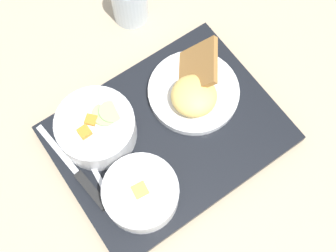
% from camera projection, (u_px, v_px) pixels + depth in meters
% --- Properties ---
extents(ground_plane, '(4.00, 4.00, 0.00)m').
position_uv_depth(ground_plane, '(168.00, 136.00, 0.78)').
color(ground_plane, tan).
extents(serving_tray, '(0.44, 0.35, 0.02)m').
position_uv_depth(serving_tray, '(168.00, 134.00, 0.78)').
color(serving_tray, black).
rests_on(serving_tray, ground_plane).
extents(bowl_salad, '(0.14, 0.14, 0.07)m').
position_uv_depth(bowl_salad, '(96.00, 128.00, 0.73)').
color(bowl_salad, white).
rests_on(bowl_salad, serving_tray).
extents(bowl_soup, '(0.13, 0.13, 0.06)m').
position_uv_depth(bowl_soup, '(141.00, 193.00, 0.70)').
color(bowl_soup, white).
rests_on(bowl_soup, serving_tray).
extents(plate_main, '(0.17, 0.17, 0.08)m').
position_uv_depth(plate_main, '(194.00, 91.00, 0.77)').
color(plate_main, white).
rests_on(plate_main, serving_tray).
extents(knife, '(0.02, 0.20, 0.02)m').
position_uv_depth(knife, '(86.00, 183.00, 0.73)').
color(knife, silver).
rests_on(knife, serving_tray).
extents(spoon, '(0.05, 0.15, 0.01)m').
position_uv_depth(spoon, '(94.00, 169.00, 0.74)').
color(spoon, silver).
rests_on(spoon, serving_tray).
extents(glass_water, '(0.07, 0.07, 0.09)m').
position_uv_depth(glass_water, '(130.00, 2.00, 0.85)').
color(glass_water, silver).
rests_on(glass_water, ground_plane).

